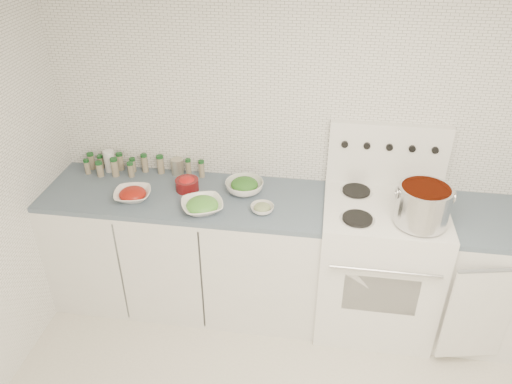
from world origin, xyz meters
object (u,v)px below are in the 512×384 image
stove (377,261)px  bowl_snowpea (202,205)px  bowl_tomato (133,194)px  stock_pot (423,204)px

stove → bowl_snowpea: stove is taller
bowl_tomato → bowl_snowpea: (0.48, -0.07, 0.00)m
bowl_tomato → bowl_snowpea: bearing=-8.0°
stove → stock_pot: (0.18, -0.16, 0.58)m
stove → bowl_tomato: 1.67m
bowl_tomato → bowl_snowpea: 0.48m
stove → bowl_tomato: stove is taller
stove → stock_pot: stove is taller
bowl_tomato → stove: bearing=3.5°
stock_pot → bowl_snowpea: size_ratio=0.97×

